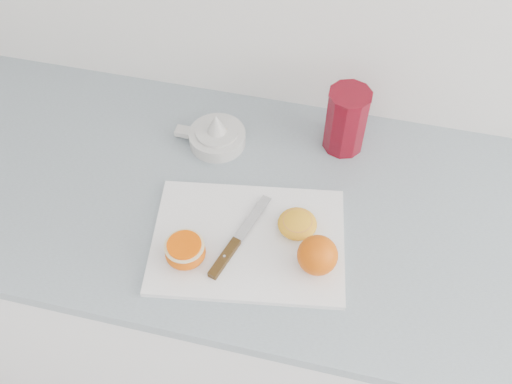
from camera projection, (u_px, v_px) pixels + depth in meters
counter at (284, 305)px, 1.52m from camera, size 2.51×0.64×0.89m
cutting_board at (248, 241)px, 1.11m from camera, size 0.41×0.32×0.01m
whole_orange at (317, 255)px, 1.04m from camera, size 0.08×0.08×0.08m
half_orange at (185, 251)px, 1.06m from camera, size 0.08×0.08×0.05m
squeezed_shell at (297, 224)px, 1.10m from camera, size 0.08×0.08×0.03m
paring_knife at (230, 251)px, 1.08m from camera, size 0.08×0.21×0.01m
citrus_juicer at (216, 135)px, 1.26m from camera, size 0.16×0.13×0.08m
red_tumbler at (346, 122)px, 1.22m from camera, size 0.09×0.09×0.15m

